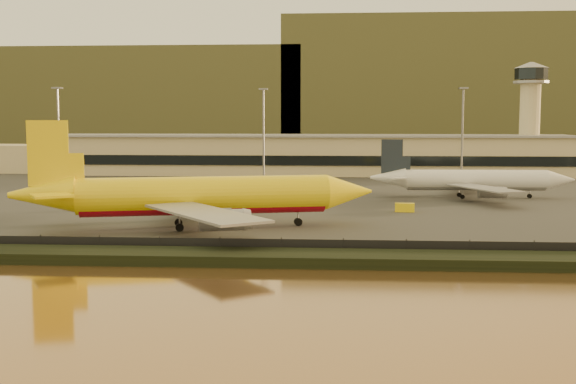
{
  "coord_description": "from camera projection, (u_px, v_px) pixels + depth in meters",
  "views": [
    {
      "loc": [
        9.31,
        -104.69,
        17.88
      ],
      "look_at": [
        1.09,
        12.0,
        5.96
      ],
      "focal_mm": 45.0,
      "sensor_mm": 36.0,
      "label": 1
    }
  ],
  "objects": [
    {
      "name": "perimeter_fence",
      "position": [
        266.0,
        247.0,
        93.32
      ],
      "size": [
        300.0,
        0.05,
        2.2
      ],
      "primitive_type": "cube",
      "color": "black",
      "rests_on": "tarmac"
    },
    {
      "name": "tarmac",
      "position": [
        305.0,
        183.0,
        200.62
      ],
      "size": [
        320.0,
        220.0,
        0.2
      ],
      "primitive_type": "cube",
      "color": "#2D2D2D",
      "rests_on": "ground"
    },
    {
      "name": "ground",
      "position": [
        275.0,
        240.0,
        106.36
      ],
      "size": [
        900.0,
        900.0,
        0.0
      ],
      "primitive_type": "plane",
      "color": "black",
      "rests_on": "ground"
    },
    {
      "name": "gse_vehicle_yellow",
      "position": [
        405.0,
        207.0,
        137.33
      ],
      "size": [
        3.78,
        1.95,
        1.64
      ],
      "primitive_type": "cube",
      "rotation": [
        0.0,
        0.0,
        -0.09
      ],
      "color": "yellow",
      "rests_on": "tarmac"
    },
    {
      "name": "terminal_building",
      "position": [
        264.0,
        155.0,
        231.33
      ],
      "size": [
        202.0,
        25.0,
        12.6
      ],
      "color": "#C8B78B",
      "rests_on": "tarmac"
    },
    {
      "name": "control_tower",
      "position": [
        530.0,
        107.0,
        229.27
      ],
      "size": [
        11.2,
        11.2,
        35.5
      ],
      "color": "#C8B78B",
      "rests_on": "tarmac"
    },
    {
      "name": "embankment",
      "position": [
        263.0,
        258.0,
        89.41
      ],
      "size": [
        320.0,
        7.0,
        1.4
      ],
      "primitive_type": "cube",
      "color": "black",
      "rests_on": "ground"
    },
    {
      "name": "white_narrowbody_jet",
      "position": [
        472.0,
        181.0,
        161.11
      ],
      "size": [
        45.37,
        44.39,
        13.06
      ],
      "rotation": [
        0.0,
        0.0,
        0.02
      ],
      "color": "white",
      "rests_on": "tarmac"
    },
    {
      "name": "dhl_cargo_jet",
      "position": [
        198.0,
        196.0,
        116.08
      ],
      "size": [
        57.71,
        55.37,
        17.43
      ],
      "rotation": [
        0.0,
        0.0,
        0.25
      ],
      "color": "yellow",
      "rests_on": "tarmac"
    },
    {
      "name": "gse_vehicle_white",
      "position": [
        183.0,
        203.0,
        143.86
      ],
      "size": [
        3.95,
        1.87,
        1.75
      ],
      "primitive_type": "cube",
      "rotation": [
        0.0,
        0.0,
        0.03
      ],
      "color": "white",
      "rests_on": "tarmac"
    },
    {
      "name": "distant_hills",
      "position": [
        290.0,
        96.0,
        442.03
      ],
      "size": [
        470.0,
        160.0,
        70.0
      ],
      "color": "brown",
      "rests_on": "ground"
    },
    {
      "name": "apron_light_masts",
      "position": [
        362.0,
        127.0,
        178.14
      ],
      "size": [
        152.2,
        12.2,
        25.4
      ],
      "color": "slate",
      "rests_on": "tarmac"
    }
  ]
}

